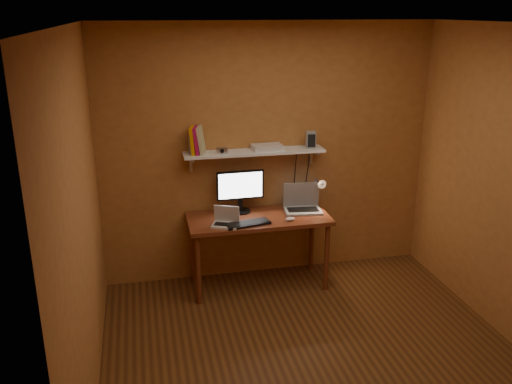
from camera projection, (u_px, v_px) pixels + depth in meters
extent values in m
cube|color=brown|center=(313.00, 357.00, 4.44)|extent=(3.40, 3.20, 0.02)
cube|color=silver|center=(327.00, 23.00, 3.60)|extent=(3.40, 3.20, 0.02)
cube|color=#A96D33|center=(268.00, 154.00, 5.51)|extent=(3.40, 0.02, 2.60)
cube|color=#A96D33|center=(431.00, 324.00, 2.53)|extent=(3.40, 0.02, 2.60)
cube|color=#A96D33|center=(80.00, 226.00, 3.67)|extent=(0.02, 3.20, 2.60)
cube|color=maroon|center=(259.00, 219.00, 5.35)|extent=(1.40, 0.60, 0.04)
cylinder|color=maroon|center=(198.00, 270.00, 5.12)|extent=(0.05, 0.05, 0.71)
cylinder|color=maroon|center=(327.00, 257.00, 5.38)|extent=(0.05, 0.05, 0.71)
cylinder|color=maroon|center=(193.00, 249.00, 5.56)|extent=(0.05, 0.05, 0.71)
cylinder|color=maroon|center=(312.00, 238.00, 5.83)|extent=(0.05, 0.05, 0.71)
cube|color=white|center=(254.00, 152.00, 5.33)|extent=(1.40, 0.25, 0.02)
cube|color=silver|center=(191.00, 163.00, 5.33)|extent=(0.03, 0.03, 0.18)
cube|color=silver|center=(311.00, 156.00, 5.59)|extent=(0.03, 0.03, 0.18)
cylinder|color=black|center=(240.00, 211.00, 5.48)|extent=(0.21, 0.21, 0.01)
cube|color=black|center=(240.00, 204.00, 5.45)|extent=(0.05, 0.04, 0.15)
cube|color=black|center=(240.00, 185.00, 5.39)|extent=(0.48, 0.04, 0.29)
cube|color=white|center=(241.00, 186.00, 5.37)|extent=(0.44, 0.01, 0.26)
cube|color=gray|center=(303.00, 211.00, 5.48)|extent=(0.39, 0.30, 0.02)
cube|color=black|center=(303.00, 210.00, 5.48)|extent=(0.33, 0.18, 0.00)
cube|color=gray|center=(301.00, 194.00, 5.54)|extent=(0.37, 0.09, 0.26)
cube|color=#152844|center=(301.00, 194.00, 5.54)|extent=(0.33, 0.07, 0.22)
cube|color=silver|center=(225.00, 225.00, 5.11)|extent=(0.29, 0.25, 0.02)
cube|color=black|center=(225.00, 224.00, 5.10)|extent=(0.23, 0.17, 0.00)
cube|color=silver|center=(227.00, 214.00, 5.14)|extent=(0.24, 0.13, 0.17)
cube|color=black|center=(227.00, 214.00, 5.14)|extent=(0.21, 0.11, 0.14)
cube|color=black|center=(248.00, 224.00, 5.14)|extent=(0.45, 0.23, 0.02)
ellipsoid|color=silver|center=(290.00, 219.00, 5.25)|extent=(0.10, 0.08, 0.03)
cube|color=silver|center=(315.00, 205.00, 5.71)|extent=(0.05, 0.06, 0.08)
cylinder|color=silver|center=(315.00, 191.00, 5.66)|extent=(0.02, 0.02, 0.28)
cylinder|color=silver|center=(318.00, 181.00, 5.54)|extent=(0.01, 0.16, 0.01)
cone|color=silver|center=(321.00, 183.00, 5.47)|extent=(0.09, 0.09, 0.09)
sphere|color=#FFE0A5|center=(321.00, 184.00, 5.45)|extent=(0.04, 0.04, 0.04)
cube|color=gray|center=(194.00, 145.00, 5.17)|extent=(0.11, 0.11, 0.18)
cube|color=gray|center=(311.00, 140.00, 5.41)|extent=(0.10, 0.10, 0.17)
cube|color=orange|center=(193.00, 140.00, 5.17)|extent=(0.10, 0.19, 0.27)
cube|color=#A51044|center=(197.00, 140.00, 5.17)|extent=(0.10, 0.19, 0.27)
cube|color=#B7B88A|center=(201.00, 140.00, 5.18)|extent=(0.11, 0.19, 0.27)
cube|color=silver|center=(222.00, 150.00, 5.20)|extent=(0.11, 0.05, 0.07)
cylinder|color=black|center=(222.00, 151.00, 5.18)|extent=(0.04, 0.03, 0.04)
cube|color=silver|center=(267.00, 147.00, 5.35)|extent=(0.31, 0.21, 0.05)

